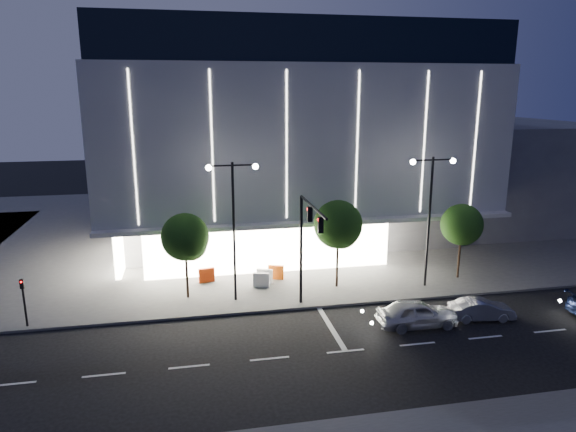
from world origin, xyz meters
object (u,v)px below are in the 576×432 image
Objects in this scene: street_lamp_west at (233,211)px; tree_right at (462,227)px; car_lead at (417,314)px; street_lamp_east at (430,203)px; traffic_mast at (307,234)px; car_second at (481,310)px; barrier_d at (265,276)px; tree_left at (186,240)px; barrier_b at (261,280)px; barrier_a at (207,275)px; tree_mid at (338,227)px; barrier_c at (276,272)px; ped_signal_far at (24,297)px.

tree_right is at bearing 3.64° from street_lamp_west.
street_lamp_east is at bearing -28.79° from car_lead.
street_lamp_east reaches higher than traffic_mast.
tree_right is at bearing -10.72° from car_second.
car_second is 14.14m from barrier_d.
traffic_mast is 0.79× the size of street_lamp_west.
street_lamp_east is 1.94× the size of car_lead.
tree_left is 5.20× the size of barrier_b.
traffic_mast reaches higher than barrier_d.
tree_mid is at bearing -26.29° from barrier_a.
barrier_c is at bearing 56.12° from barrier_d.
street_lamp_west is 1.46× the size of tree_mid.
tree_right is 5.01× the size of barrier_c.
street_lamp_west is 3.00× the size of ped_signal_far.
street_lamp_west is 12.76m from ped_signal_far.
street_lamp_west reaches higher than car_lead.
barrier_b is (1.92, 1.85, -5.31)m from street_lamp_west.
tree_left reaches higher than barrier_a.
car_lead is at bearing -119.69° from street_lamp_east.
car_lead reaches higher than barrier_d.
car_second is (1.00, -5.35, -5.34)m from street_lamp_east.
tree_mid is at bearing 24.45° from car_lead.
car_lead is 4.21× the size of barrier_b.
car_lead is 4.21× the size of barrier_d.
street_lamp_east reaches higher than barrier_d.
tree_left is at bearing 63.99° from car_lead.
street_lamp_east reaches higher than barrier_c.
barrier_d is at bearing 78.81° from barrier_b.
barrier_c is 1.00× the size of barrier_d.
tree_mid is 9.01m from tree_right.
barrier_a is at bearing 170.55° from barrier_b.
street_lamp_east is 1.46× the size of tree_mid.
barrier_c and barrier_d have the same top height.
barrier_a is (-1.69, 3.49, -5.31)m from street_lamp_west.
barrier_c is (4.84, -0.33, 0.00)m from barrier_a.
barrier_a is 3.96m from barrier_b.
car_second is at bearing -107.67° from tree_right.
car_second is 3.41× the size of barrier_d.
tree_mid is at bearing 7.55° from ped_signal_far.
barrier_d is at bearing 108.56° from traffic_mast.
barrier_d is at bearing 63.08° from car_second.
car_lead reaches higher than barrier_a.
traffic_mast is at bearing -57.72° from barrier_a.
barrier_a is 1.00× the size of barrier_b.
car_lead is at bearing -29.12° from street_lamp_west.
street_lamp_west reaches higher than barrier_b.
car_second is at bearing -20.93° from street_lamp_west.
traffic_mast reaches higher than tree_left.
barrier_a is at bearing 62.48° from tree_left.
street_lamp_west is 6.93m from barrier_c.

